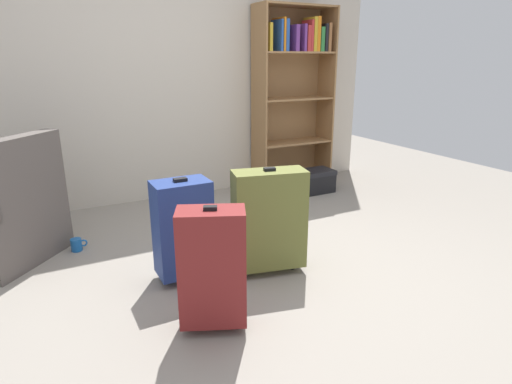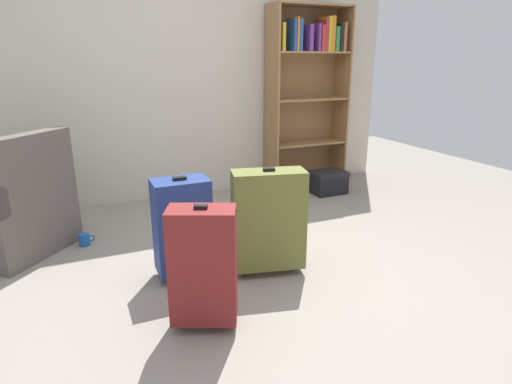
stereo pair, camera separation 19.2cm
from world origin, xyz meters
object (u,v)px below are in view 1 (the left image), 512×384
(bookshelf, at_px, (293,83))
(suitcase_dark_red, at_px, (212,267))
(mug, at_px, (77,245))
(suitcase_olive, at_px, (269,219))
(storage_box, at_px, (316,180))
(suitcase_navy_blue, at_px, (183,228))

(bookshelf, bearing_deg, suitcase_dark_red, -130.24)
(mug, height_order, suitcase_olive, suitcase_olive)
(bookshelf, distance_m, suitcase_dark_red, 2.98)
(storage_box, bearing_deg, suitcase_olive, -134.66)
(bookshelf, xyz_separation_m, suitcase_navy_blue, (-1.82, -1.60, -0.77))
(storage_box, height_order, suitcase_dark_red, suitcase_dark_red)
(bookshelf, relative_size, suitcase_navy_blue, 2.79)
(suitcase_dark_red, bearing_deg, mug, 111.69)
(bookshelf, xyz_separation_m, mug, (-2.41, -0.82, -1.08))
(storage_box, distance_m, suitcase_dark_red, 2.63)
(mug, bearing_deg, suitcase_navy_blue, -53.11)
(suitcase_navy_blue, bearing_deg, suitcase_dark_red, -93.77)
(storage_box, relative_size, suitcase_dark_red, 0.52)
(suitcase_dark_red, bearing_deg, bookshelf, 49.76)
(bookshelf, distance_m, storage_box, 1.08)
(mug, bearing_deg, suitcase_dark_red, -68.31)
(suitcase_olive, xyz_separation_m, suitcase_dark_red, (-0.57, -0.42, -0.02))
(bookshelf, xyz_separation_m, storage_box, (0.06, -0.41, -1.00))
(bookshelf, bearing_deg, mug, -161.25)
(mug, distance_m, suitcase_dark_red, 1.52)
(suitcase_dark_red, bearing_deg, suitcase_olive, 36.54)
(storage_box, relative_size, suitcase_navy_blue, 0.53)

